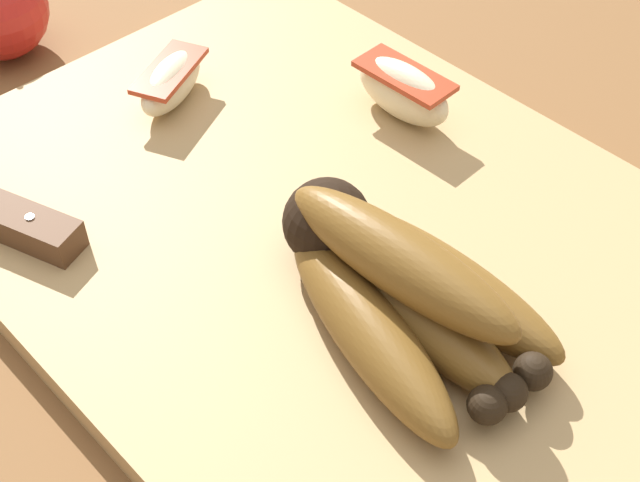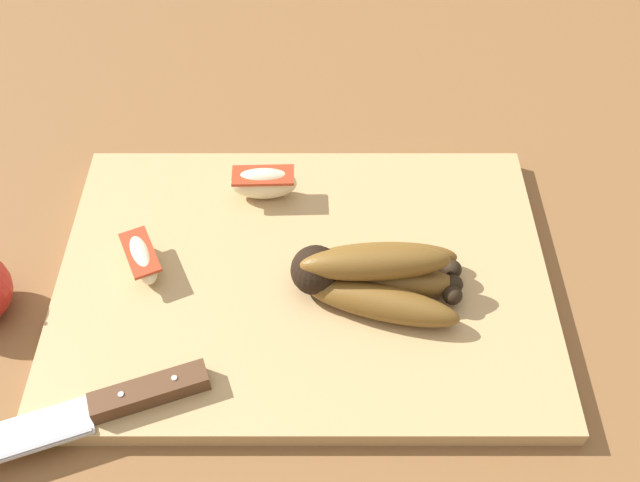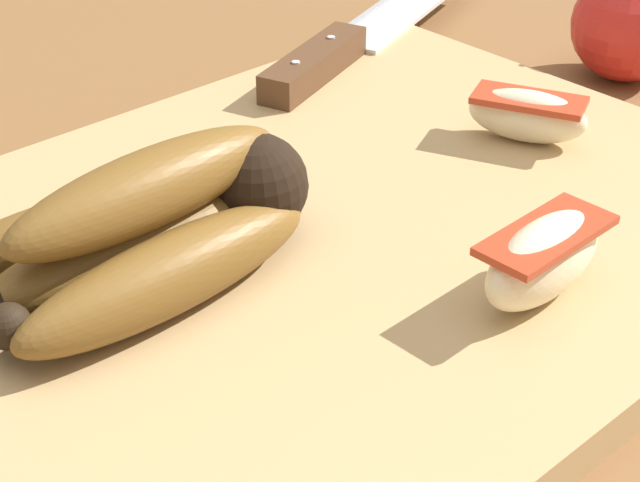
% 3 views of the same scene
% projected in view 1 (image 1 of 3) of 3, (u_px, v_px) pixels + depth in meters
% --- Properties ---
extents(ground_plane, '(6.00, 6.00, 0.00)m').
position_uv_depth(ground_plane, '(302.00, 245.00, 0.52)').
color(ground_plane, brown).
extents(cutting_board, '(0.48, 0.34, 0.02)m').
position_uv_depth(cutting_board, '(332.00, 241.00, 0.51)').
color(cutting_board, tan).
rests_on(cutting_board, ground_plane).
extents(banana_bunch, '(0.16, 0.11, 0.06)m').
position_uv_depth(banana_bunch, '(396.00, 286.00, 0.44)').
color(banana_bunch, black).
rests_on(banana_bunch, cutting_board).
extents(apple_wedge_near, '(0.05, 0.07, 0.03)m').
position_uv_depth(apple_wedge_near, '(171.00, 81.00, 0.57)').
color(apple_wedge_near, beige).
rests_on(apple_wedge_near, cutting_board).
extents(apple_wedge_middle, '(0.07, 0.03, 0.04)m').
position_uv_depth(apple_wedge_middle, '(403.00, 90.00, 0.55)').
color(apple_wedge_middle, beige).
rests_on(apple_wedge_middle, cutting_board).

